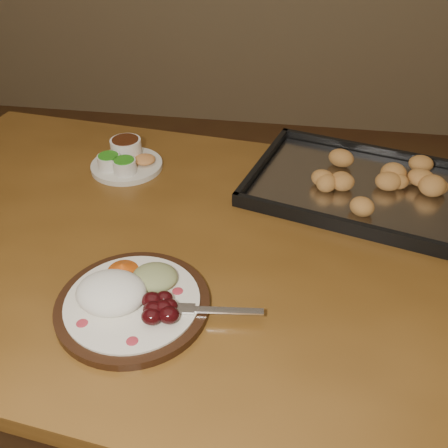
# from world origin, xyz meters

# --- Properties ---
(ground) EXTENTS (4.00, 4.00, 0.00)m
(ground) POSITION_xyz_m (0.00, 0.00, 0.00)
(ground) COLOR brown
(ground) RESTS_ON ground
(dining_table) EXTENTS (1.59, 1.06, 0.75)m
(dining_table) POSITION_xyz_m (0.21, -0.15, 0.65)
(dining_table) COLOR brown
(dining_table) RESTS_ON ground
(dinner_plate) EXTENTS (0.36, 0.27, 0.06)m
(dinner_plate) POSITION_xyz_m (0.13, -0.35, 0.77)
(dinner_plate) COLOR black
(dinner_plate) RESTS_ON dining_table
(condiment_saucer) EXTENTS (0.18, 0.18, 0.06)m
(condiment_saucer) POSITION_xyz_m (-0.03, 0.11, 0.77)
(condiment_saucer) COLOR silver
(condiment_saucer) RESTS_ON dining_table
(baking_tray) EXTENTS (0.56, 0.47, 0.05)m
(baking_tray) POSITION_xyz_m (0.54, 0.09, 0.77)
(baking_tray) COLOR black
(baking_tray) RESTS_ON dining_table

